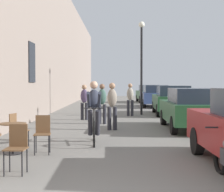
{
  "coord_description": "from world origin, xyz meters",
  "views": [
    {
      "loc": [
        0.39,
        -3.42,
        1.64
      ],
      "look_at": [
        0.19,
        15.42,
        0.98
      ],
      "focal_mm": 56.94,
      "sensor_mm": 36.0,
      "label": 1
    }
  ],
  "objects_px": {
    "pedestrian_mid": "(102,101)",
    "cafe_chair_near_toward_street": "(17,145)",
    "pedestrian_near": "(112,103)",
    "parked_car_fourth": "(155,96)",
    "street_lamp": "(142,56)",
    "cafe_chair_mid_toward_street": "(17,128)",
    "parked_car_third": "(172,100)",
    "pedestrian_furthest": "(130,98)",
    "cafe_table_mid": "(12,132)",
    "cafe_chair_mid_toward_wall": "(43,131)",
    "parked_car_fifth": "(148,93)",
    "parked_car_second": "(191,108)",
    "cyclist_on_bicycle": "(94,114)",
    "pedestrian_far": "(84,100)"
  },
  "relations": [
    {
      "from": "cyclist_on_bicycle",
      "to": "pedestrian_furthest",
      "type": "distance_m",
      "value": 8.3
    },
    {
      "from": "pedestrian_far",
      "to": "parked_car_fourth",
      "type": "height_order",
      "value": "pedestrian_far"
    },
    {
      "from": "pedestrian_furthest",
      "to": "parked_car_fourth",
      "type": "height_order",
      "value": "pedestrian_furthest"
    },
    {
      "from": "pedestrian_near",
      "to": "parked_car_second",
      "type": "xyz_separation_m",
      "value": [
        2.79,
        0.14,
        -0.17
      ]
    },
    {
      "from": "cafe_chair_mid_toward_street",
      "to": "parked_car_third",
      "type": "relative_size",
      "value": 0.2
    },
    {
      "from": "cafe_chair_mid_toward_wall",
      "to": "cyclist_on_bicycle",
      "type": "bearing_deg",
      "value": 53.87
    },
    {
      "from": "pedestrian_mid",
      "to": "parked_car_fifth",
      "type": "bearing_deg",
      "value": 78.52
    },
    {
      "from": "cafe_chair_mid_toward_wall",
      "to": "street_lamp",
      "type": "bearing_deg",
      "value": 73.66
    },
    {
      "from": "pedestrian_mid",
      "to": "street_lamp",
      "type": "xyz_separation_m",
      "value": [
        1.91,
        4.38,
        2.19
      ]
    },
    {
      "from": "parked_car_fourth",
      "to": "pedestrian_far",
      "type": "bearing_deg",
      "value": -114.87
    },
    {
      "from": "cyclist_on_bicycle",
      "to": "pedestrian_near",
      "type": "xyz_separation_m",
      "value": [
        0.48,
        2.69,
        0.13
      ]
    },
    {
      "from": "cafe_chair_mid_toward_street",
      "to": "cafe_chair_mid_toward_wall",
      "type": "xyz_separation_m",
      "value": [
        0.76,
        -0.54,
        0.0
      ]
    },
    {
      "from": "cafe_table_mid",
      "to": "street_lamp",
      "type": "height_order",
      "value": "street_lamp"
    },
    {
      "from": "pedestrian_mid",
      "to": "cafe_chair_near_toward_street",
      "type": "bearing_deg",
      "value": -98.92
    },
    {
      "from": "pedestrian_furthest",
      "to": "parked_car_fifth",
      "type": "height_order",
      "value": "pedestrian_furthest"
    },
    {
      "from": "cafe_table_mid",
      "to": "parked_car_second",
      "type": "distance_m",
      "value": 6.74
    },
    {
      "from": "pedestrian_near",
      "to": "pedestrian_mid",
      "type": "xyz_separation_m",
      "value": [
        -0.43,
        1.89,
        -0.02
      ]
    },
    {
      "from": "cafe_table_mid",
      "to": "cafe_chair_mid_toward_wall",
      "type": "distance_m",
      "value": 0.69
    },
    {
      "from": "street_lamp",
      "to": "parked_car_third",
      "type": "distance_m",
      "value": 2.81
    },
    {
      "from": "cafe_table_mid",
      "to": "parked_car_third",
      "type": "bearing_deg",
      "value": 63.07
    },
    {
      "from": "pedestrian_furthest",
      "to": "parked_car_second",
      "type": "distance_m",
      "value": 5.7
    },
    {
      "from": "pedestrian_near",
      "to": "parked_car_fourth",
      "type": "xyz_separation_m",
      "value": [
        2.86,
        12.49,
        -0.14
      ]
    },
    {
      "from": "cyclist_on_bicycle",
      "to": "pedestrian_mid",
      "type": "xyz_separation_m",
      "value": [
        0.05,
        4.59,
        0.11
      ]
    },
    {
      "from": "parked_car_fourth",
      "to": "pedestrian_near",
      "type": "bearing_deg",
      "value": -102.9
    },
    {
      "from": "pedestrian_far",
      "to": "cafe_chair_mid_toward_street",
      "type": "bearing_deg",
      "value": -98.32
    },
    {
      "from": "pedestrian_near",
      "to": "parked_car_fourth",
      "type": "distance_m",
      "value": 12.81
    },
    {
      "from": "cafe_table_mid",
      "to": "pedestrian_mid",
      "type": "height_order",
      "value": "pedestrian_mid"
    },
    {
      "from": "pedestrian_mid",
      "to": "street_lamp",
      "type": "height_order",
      "value": "street_lamp"
    },
    {
      "from": "pedestrian_furthest",
      "to": "street_lamp",
      "type": "relative_size",
      "value": 0.34
    },
    {
      "from": "parked_car_fourth",
      "to": "parked_car_second",
      "type": "bearing_deg",
      "value": -90.3
    },
    {
      "from": "parked_car_second",
      "to": "street_lamp",
      "type": "bearing_deg",
      "value": 102.08
    },
    {
      "from": "pedestrian_mid",
      "to": "parked_car_fourth",
      "type": "relative_size",
      "value": 0.38
    },
    {
      "from": "cafe_table_mid",
      "to": "street_lamp",
      "type": "bearing_deg",
      "value": 70.41
    },
    {
      "from": "cafe_chair_mid_toward_street",
      "to": "pedestrian_near",
      "type": "bearing_deg",
      "value": 57.38
    },
    {
      "from": "cafe_chair_near_toward_street",
      "to": "parked_car_fifth",
      "type": "height_order",
      "value": "parked_car_fifth"
    },
    {
      "from": "cafe_chair_mid_toward_street",
      "to": "pedestrian_near",
      "type": "relative_size",
      "value": 0.53
    },
    {
      "from": "pedestrian_far",
      "to": "pedestrian_furthest",
      "type": "relative_size",
      "value": 0.97
    },
    {
      "from": "cafe_table_mid",
      "to": "cafe_chair_mid_toward_street",
      "type": "distance_m",
      "value": 0.62
    },
    {
      "from": "cafe_chair_near_toward_street",
      "to": "street_lamp",
      "type": "bearing_deg",
      "value": 75.62
    },
    {
      "from": "pedestrian_mid",
      "to": "street_lamp",
      "type": "distance_m",
      "value": 5.25
    },
    {
      "from": "cafe_table_mid",
      "to": "pedestrian_furthest",
      "type": "distance_m",
      "value": 10.29
    },
    {
      "from": "cafe_chair_mid_toward_street",
      "to": "pedestrian_mid",
      "type": "distance_m",
      "value": 5.9
    },
    {
      "from": "parked_car_fourth",
      "to": "parked_car_third",
      "type": "bearing_deg",
      "value": -87.94
    },
    {
      "from": "pedestrian_mid",
      "to": "parked_car_fourth",
      "type": "distance_m",
      "value": 11.09
    },
    {
      "from": "pedestrian_furthest",
      "to": "cafe_chair_mid_toward_street",
      "type": "bearing_deg",
      "value": -109.27
    },
    {
      "from": "cafe_chair_mid_toward_wall",
      "to": "pedestrian_near",
      "type": "relative_size",
      "value": 0.53
    },
    {
      "from": "parked_car_second",
      "to": "parked_car_fourth",
      "type": "height_order",
      "value": "parked_car_fourth"
    },
    {
      "from": "street_lamp",
      "to": "cafe_table_mid",
      "type": "bearing_deg",
      "value": -109.59
    },
    {
      "from": "pedestrian_furthest",
      "to": "parked_car_third",
      "type": "bearing_deg",
      "value": 18.83
    },
    {
      "from": "cafe_chair_near_toward_street",
      "to": "pedestrian_far",
      "type": "xyz_separation_m",
      "value": [
        0.38,
        9.58,
        0.38
      ]
    }
  ]
}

